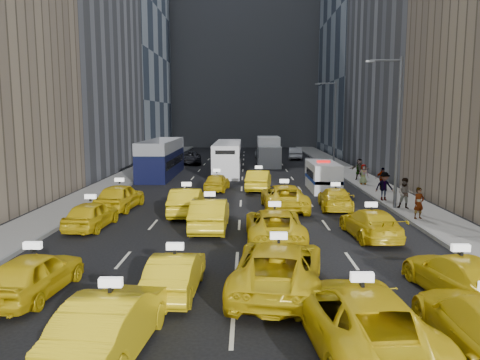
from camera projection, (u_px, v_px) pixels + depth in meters
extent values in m
plane|color=black|center=(236.00, 278.00, 16.41)|extent=(160.00, 160.00, 0.00)
cube|color=gray|center=(124.00, 179.00, 41.30)|extent=(3.00, 90.00, 0.15)
cube|color=gray|center=(362.00, 179.00, 41.02)|extent=(3.00, 90.00, 0.15)
cube|color=slate|center=(140.00, 179.00, 41.28)|extent=(0.15, 90.00, 0.18)
cube|color=slate|center=(345.00, 179.00, 41.03)|extent=(0.15, 90.00, 0.18)
cube|color=#2D3847|center=(102.00, 8.00, 67.27)|extent=(16.00, 22.00, 42.00)
cube|color=slate|center=(245.00, 35.00, 84.95)|extent=(30.00, 12.00, 40.00)
cylinder|color=#595B60|center=(398.00, 135.00, 27.55)|extent=(0.20, 0.20, 9.00)
cylinder|color=#595B60|center=(386.00, 60.00, 26.96)|extent=(1.80, 0.12, 0.12)
cube|color=slate|center=(370.00, 61.00, 26.98)|extent=(0.50, 0.22, 0.12)
cylinder|color=#595B60|center=(335.00, 127.00, 47.35)|extent=(0.20, 0.20, 9.00)
cylinder|color=#595B60|center=(327.00, 83.00, 46.77)|extent=(1.80, 0.12, 0.12)
cube|color=slate|center=(318.00, 84.00, 46.79)|extent=(0.50, 0.22, 0.12)
imported|color=yellow|center=(112.00, 322.00, 11.21)|extent=(2.13, 4.78, 1.52)
imported|color=yellow|center=(361.00, 317.00, 11.41)|extent=(3.18, 5.94, 1.59)
imported|color=yellow|center=(34.00, 274.00, 14.71)|extent=(2.08, 4.32, 1.42)
imported|color=yellow|center=(176.00, 273.00, 14.94)|extent=(1.58, 4.10, 1.33)
imported|color=yellow|center=(278.00, 267.00, 15.03)|extent=(3.51, 6.23, 1.64)
imported|color=yellow|center=(459.00, 276.00, 14.61)|extent=(2.53, 4.95, 1.38)
imported|color=yellow|center=(91.00, 215.00, 23.44)|extent=(1.96, 4.27, 1.42)
imported|color=yellow|center=(210.00, 214.00, 23.19)|extent=(1.73, 4.85, 1.59)
imported|color=yellow|center=(274.00, 225.00, 21.06)|extent=(2.57, 5.44, 1.50)
imported|color=yellow|center=(370.00, 223.00, 21.69)|extent=(2.29, 4.83, 1.36)
imported|color=yellow|center=(120.00, 197.00, 28.12)|extent=(2.29, 4.86, 1.61)
imported|color=yellow|center=(187.00, 202.00, 26.62)|extent=(1.70, 4.77, 1.57)
imported|color=yellow|center=(284.00, 197.00, 28.13)|extent=(2.73, 5.59, 1.53)
imported|color=yellow|center=(335.00, 199.00, 28.27)|extent=(2.19, 4.68, 1.32)
imported|color=yellow|center=(217.00, 182.00, 35.19)|extent=(1.98, 4.06, 1.34)
imported|color=yellow|center=(259.00, 180.00, 35.44)|extent=(2.13, 4.83, 1.54)
cube|color=white|center=(323.00, 176.00, 35.33)|extent=(2.73, 5.53, 2.12)
cylinder|color=black|center=(315.00, 188.00, 33.70)|extent=(0.28, 0.85, 0.85)
cylinder|color=black|center=(339.00, 188.00, 33.67)|extent=(0.28, 0.85, 0.85)
cylinder|color=black|center=(308.00, 181.00, 37.17)|extent=(0.28, 0.85, 0.85)
cylinder|color=black|center=(330.00, 182.00, 37.15)|extent=(0.28, 0.85, 0.85)
cube|color=navy|center=(323.00, 178.00, 35.35)|extent=(2.77, 5.54, 0.24)
cube|color=red|center=(323.00, 161.00, 35.18)|extent=(1.00, 0.47, 0.15)
cube|color=black|center=(162.00, 158.00, 43.57)|extent=(4.13, 11.67, 3.32)
cylinder|color=black|center=(138.00, 177.00, 38.97)|extent=(0.28, 1.10, 1.10)
cylinder|color=black|center=(165.00, 177.00, 38.94)|extent=(0.28, 1.10, 1.10)
cylinder|color=black|center=(159.00, 165.00, 48.50)|extent=(0.28, 1.10, 1.10)
cylinder|color=black|center=(181.00, 165.00, 48.47)|extent=(0.28, 1.10, 1.10)
cube|color=white|center=(228.00, 158.00, 45.98)|extent=(2.78, 11.78, 3.03)
cylinder|color=black|center=(214.00, 173.00, 41.22)|extent=(0.28, 1.10, 1.10)
cylinder|color=black|center=(238.00, 174.00, 41.19)|extent=(0.28, 1.10, 1.10)
cylinder|color=black|center=(220.00, 162.00, 51.04)|extent=(0.28, 1.10, 1.10)
cylinder|color=black|center=(239.00, 162.00, 51.01)|extent=(0.28, 1.10, 1.10)
cube|color=white|center=(269.00, 151.00, 52.36)|extent=(2.61, 7.13, 3.23)
cylinder|color=black|center=(260.00, 163.00, 49.91)|extent=(0.28, 1.10, 1.10)
cylinder|color=black|center=(280.00, 163.00, 49.88)|extent=(0.28, 1.10, 1.10)
cylinder|color=black|center=(258.00, 159.00, 55.13)|extent=(0.28, 1.10, 1.10)
cylinder|color=black|center=(276.00, 159.00, 55.10)|extent=(0.28, 1.10, 1.10)
imported|color=#94969B|center=(314.00, 166.00, 44.45)|extent=(2.38, 5.13, 1.63)
imported|color=black|center=(190.00, 158.00, 54.32)|extent=(3.08, 5.71, 1.52)
imported|color=gray|center=(264.00, 153.00, 61.14)|extent=(2.45, 5.51, 1.57)
imported|color=black|center=(232.00, 154.00, 59.60)|extent=(2.03, 4.14, 1.36)
imported|color=#A6A8AE|center=(295.00, 153.00, 60.16)|extent=(1.90, 4.73, 1.53)
imported|color=gray|center=(419.00, 203.00, 24.99)|extent=(0.72, 0.60, 1.70)
imported|color=gray|center=(405.00, 193.00, 27.72)|extent=(1.01, 0.79, 1.84)
imported|color=gray|center=(384.00, 186.00, 30.37)|extent=(1.27, 0.68, 1.86)
imported|color=gray|center=(382.00, 179.00, 34.80)|extent=(1.01, 0.54, 1.65)
imported|color=gray|center=(363.00, 174.00, 37.48)|extent=(0.80, 0.45, 1.61)
imported|color=gray|center=(359.00, 169.00, 40.19)|extent=(1.73, 0.77, 1.80)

